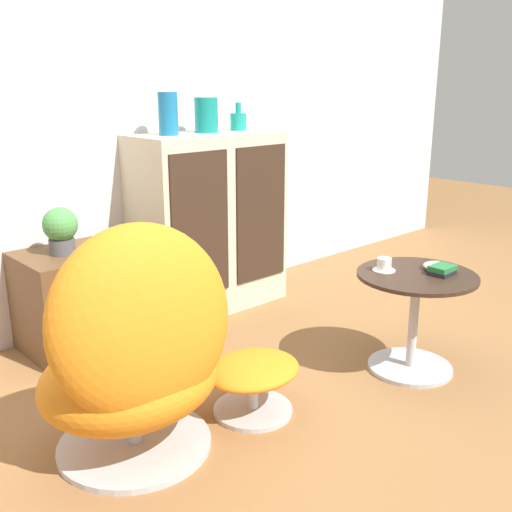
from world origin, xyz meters
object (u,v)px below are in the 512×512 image
object	(u,v)px
sideboard	(209,222)
bowl	(438,266)
tv_console	(79,299)
vase_leftmost	(168,114)
potted_plant	(61,229)
book_stack	(442,270)
coffee_table	(414,311)
vase_inner_right	(238,121)
teacup	(384,266)
vase_inner_left	(206,115)
ottoman	(253,376)
egg_chair	(137,353)

from	to	relation	value
sideboard	bowl	size ratio (longest dim) A/B	7.83
tv_console	bowl	bearing A→B (deg)	-49.42
bowl	vase_leftmost	bearing A→B (deg)	111.96
potted_plant	book_stack	world-z (taller)	potted_plant
potted_plant	bowl	distance (m)	1.84
coffee_table	vase_inner_right	size ratio (longest dim) A/B	3.38
book_stack	bowl	distance (m)	0.07
sideboard	book_stack	world-z (taller)	sideboard
coffee_table	vase_leftmost	distance (m)	1.66
vase_inner_right	potted_plant	world-z (taller)	vase_inner_right
vase_inner_right	teacup	size ratio (longest dim) A/B	1.53
vase_inner_left	bowl	xyz separation A→B (m)	(0.29, -1.37, -0.65)
vase_leftmost	vase_inner_left	distance (m)	0.26
sideboard	teacup	bearing A→B (deg)	-85.61
sideboard	teacup	distance (m)	1.21
bowl	vase_inner_right	bearing A→B (deg)	92.00
vase_inner_left	teacup	distance (m)	1.37
ottoman	book_stack	world-z (taller)	book_stack
vase_inner_left	teacup	world-z (taller)	vase_inner_left
coffee_table	vase_inner_right	distance (m)	1.57
vase_inner_right	ottoman	bearing A→B (deg)	-128.98
vase_inner_left	book_stack	world-z (taller)	vase_inner_left
sideboard	potted_plant	size ratio (longest dim) A/B	4.50
vase_inner_left	vase_inner_right	xyz separation A→B (m)	(0.24, 0.00, -0.04)
vase_leftmost	tv_console	bearing A→B (deg)	-178.73
vase_leftmost	ottoman	bearing A→B (deg)	-109.58
vase_inner_right	sideboard	bearing A→B (deg)	-179.09
teacup	bowl	xyz separation A→B (m)	(0.20, -0.16, -0.01)
ottoman	book_stack	bearing A→B (deg)	-18.89
book_stack	sideboard	bearing A→B (deg)	99.84
egg_chair	teacup	xyz separation A→B (m)	(1.25, -0.15, 0.10)
tv_console	book_stack	xyz separation A→B (m)	(1.12, -1.41, 0.25)
vase_inner_right	teacup	xyz separation A→B (m)	(-0.15, -1.21, -0.60)
vase_inner_right	vase_inner_left	bearing A→B (deg)	180.00
sideboard	vase_leftmost	size ratio (longest dim) A/B	4.60
ottoman	vase_leftmost	distance (m)	1.55
ottoman	vase_leftmost	bearing A→B (deg)	70.42
ottoman	vase_inner_right	bearing A→B (deg)	51.02
tv_console	coffee_table	world-z (taller)	tv_console
tv_console	vase_inner_right	distance (m)	1.41
sideboard	vase_leftmost	xyz separation A→B (m)	(-0.26, 0.00, 0.64)
coffee_table	teacup	distance (m)	0.26
vase_inner_left	potted_plant	bearing A→B (deg)	-179.20
coffee_table	book_stack	distance (m)	0.24
coffee_table	ottoman	bearing A→B (deg)	164.72
egg_chair	vase_inner_right	xyz separation A→B (m)	(1.41, 1.05, 0.70)
tv_console	sideboard	bearing A→B (deg)	0.64
tv_console	potted_plant	xyz separation A→B (m)	(-0.06, 0.00, 0.39)
coffee_table	vase_inner_right	xyz separation A→B (m)	(0.07, 1.34, 0.82)
vase_inner_right	book_stack	world-z (taller)	vase_inner_right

